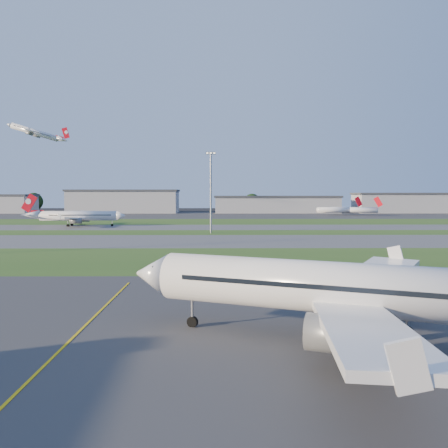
{
  "coord_description": "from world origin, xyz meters",
  "views": [
    {
      "loc": [
        17.87,
        -30.98,
        12.65
      ],
      "look_at": [
        18.63,
        49.85,
        7.0
      ],
      "focal_mm": 35.0,
      "sensor_mm": 36.0,
      "label": 1
    }
  ],
  "objects_px": {
    "airliner_parked": "(362,291)",
    "mini_jet_near": "(338,210)",
    "mini_jet_far": "(355,210)",
    "light_mast_centre": "(211,187)",
    "airliner_taxiing": "(78,216)"
  },
  "relations": [
    {
      "from": "airliner_parked",
      "to": "mini_jet_near",
      "type": "xyz_separation_m",
      "value": [
        56.85,
        216.04,
        -1.39
      ]
    },
    {
      "from": "mini_jet_far",
      "to": "light_mast_centre",
      "type": "relative_size",
      "value": 1.02
    },
    {
      "from": "airliner_parked",
      "to": "light_mast_centre",
      "type": "height_order",
      "value": "light_mast_centre"
    },
    {
      "from": "airliner_taxiing",
      "to": "mini_jet_far",
      "type": "height_order",
      "value": "airliner_taxiing"
    },
    {
      "from": "mini_jet_far",
      "to": "light_mast_centre",
      "type": "xyz_separation_m",
      "value": [
        -80.92,
        -112.39,
        11.53
      ]
    },
    {
      "from": "airliner_taxiing",
      "to": "mini_jet_far",
      "type": "bearing_deg",
      "value": -150.47
    },
    {
      "from": "mini_jet_far",
      "to": "mini_jet_near",
      "type": "bearing_deg",
      "value": -151.73
    },
    {
      "from": "airliner_taxiing",
      "to": "light_mast_centre",
      "type": "relative_size",
      "value": 1.41
    },
    {
      "from": "mini_jet_near",
      "to": "light_mast_centre",
      "type": "distance_m",
      "value": 133.4
    },
    {
      "from": "airliner_parked",
      "to": "mini_jet_far",
      "type": "relative_size",
      "value": 1.54
    },
    {
      "from": "mini_jet_far",
      "to": "light_mast_centre",
      "type": "bearing_deg",
      "value": -99.06
    },
    {
      "from": "airliner_taxiing",
      "to": "light_mast_centre",
      "type": "height_order",
      "value": "light_mast_centre"
    },
    {
      "from": "airliner_parked",
      "to": "light_mast_centre",
      "type": "bearing_deg",
      "value": 119.17
    },
    {
      "from": "airliner_taxiing",
      "to": "mini_jet_near",
      "type": "relative_size",
      "value": 1.29
    },
    {
      "from": "airliner_parked",
      "to": "airliner_taxiing",
      "type": "xyz_separation_m",
      "value": [
        -66.51,
        133.49,
        -0.69
      ]
    }
  ]
}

